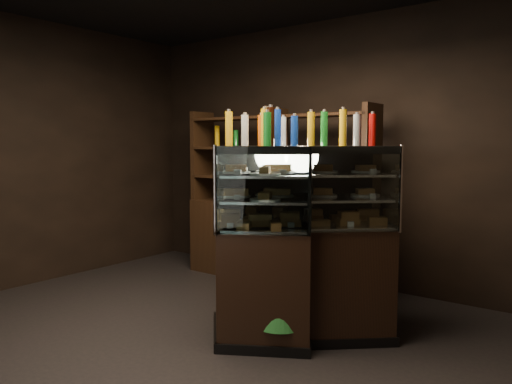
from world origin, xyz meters
The scene contains 7 objects.
ground centered at (0.00, 0.00, 0.00)m, with size 5.00×5.00×0.00m, color black.
room_shell centered at (0.00, 0.00, 1.94)m, with size 5.02×5.02×3.01m.
display_case centered at (0.59, 0.90, 0.53)m, with size 1.81×1.63×1.59m.
food_display centered at (0.59, 0.89, 1.20)m, with size 1.32×1.23×0.48m.
bottles_top centered at (0.59, 0.90, 1.72)m, with size 1.14×1.09×0.30m.
potted_conifer centered at (0.81, 0.50, 0.46)m, with size 0.38×0.38×0.81m.
back_shelving centered at (-0.31, 2.05, 0.61)m, with size 2.37×0.43×2.00m.
Camera 1 is at (2.95, -2.61, 1.60)m, focal length 35.00 mm.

